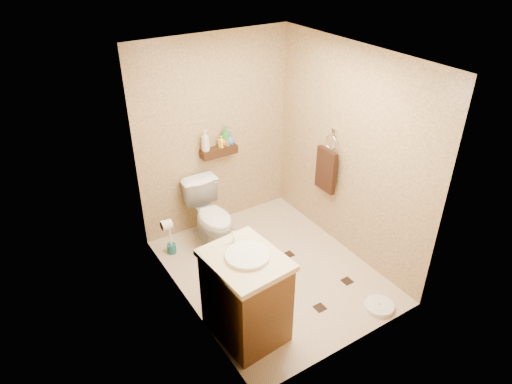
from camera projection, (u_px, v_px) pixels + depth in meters
ground at (272, 271)px, 5.16m from camera, size 2.50×2.50×0.00m
wall_back at (215, 135)px, 5.45m from camera, size 2.00×0.04×2.40m
wall_front at (362, 242)px, 3.64m from camera, size 2.00×0.04×2.40m
wall_left at (182, 207)px, 4.09m from camera, size 0.04×2.50×2.40m
wall_right at (349, 155)px, 5.01m from camera, size 0.04×2.50×2.40m
ceiling at (277, 57)px, 3.93m from camera, size 2.00×2.50×0.02m
wall_shelf at (219, 151)px, 5.49m from camera, size 0.46×0.14×0.10m
floor_accents at (275, 271)px, 5.15m from camera, size 1.26×1.45×0.01m
toilet at (211, 216)px, 5.42m from camera, size 0.46×0.77×0.78m
vanity at (246, 295)px, 4.17m from camera, size 0.67×0.79×1.04m
bathroom_scale at (379, 306)px, 4.64m from camera, size 0.39×0.39×0.06m
toilet_brush at (171, 241)px, 5.36m from camera, size 0.11×0.11×0.46m
towel_ring at (326, 168)px, 5.28m from camera, size 0.12×0.30×0.76m
toilet_paper at (166, 225)px, 4.89m from camera, size 0.12×0.11×0.12m
bottle_a at (205, 141)px, 5.32m from camera, size 0.12×0.12×0.26m
bottle_b at (222, 141)px, 5.44m from camera, size 0.08×0.08×0.14m
bottle_c at (224, 141)px, 5.46m from camera, size 0.15×0.15×0.14m
bottle_d at (226, 136)px, 5.44m from camera, size 0.14×0.14×0.26m
bottle_e at (229, 139)px, 5.49m from camera, size 0.08×0.08×0.16m
bottle_f at (229, 139)px, 5.49m from camera, size 0.17×0.17×0.16m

